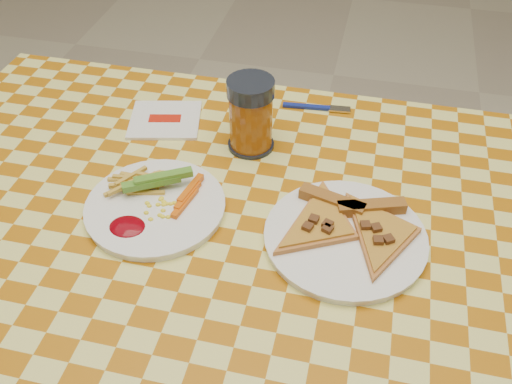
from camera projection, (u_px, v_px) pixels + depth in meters
table at (237, 259)px, 0.97m from camera, size 1.28×0.88×0.76m
plate_left at (156, 208)px, 0.95m from camera, size 0.24×0.24×0.01m
plate_right at (345, 239)px, 0.90m from camera, size 0.33×0.33×0.01m
fries_veggies at (153, 194)px, 0.95m from camera, size 0.18×0.16×0.04m
pizza_slices at (349, 225)px, 0.90m from camera, size 0.29×0.25×0.02m
drink_glass at (251, 116)px, 1.04m from camera, size 0.09×0.09×0.14m
napkin at (165, 120)px, 1.14m from camera, size 0.16×0.15×0.01m
fork at (317, 107)px, 1.17m from camera, size 0.14×0.03×0.01m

